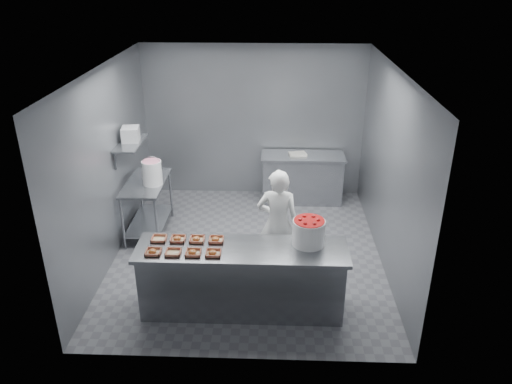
% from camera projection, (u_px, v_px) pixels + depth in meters
% --- Properties ---
extents(floor, '(4.50, 4.50, 0.00)m').
position_uv_depth(floor, '(248.00, 253.00, 7.67)').
color(floor, '#4C4C51').
rests_on(floor, ground).
extents(ceiling, '(4.50, 4.50, 0.00)m').
position_uv_depth(ceiling, '(247.00, 69.00, 6.49)').
color(ceiling, white).
rests_on(ceiling, wall_back).
extents(wall_back, '(4.00, 0.04, 2.80)m').
position_uv_depth(wall_back, '(254.00, 122.00, 9.12)').
color(wall_back, slate).
rests_on(wall_back, ground).
extents(wall_left, '(0.04, 4.50, 2.80)m').
position_uv_depth(wall_left, '(108.00, 166.00, 7.15)').
color(wall_left, slate).
rests_on(wall_left, ground).
extents(wall_right, '(0.04, 4.50, 2.80)m').
position_uv_depth(wall_right, '(389.00, 170.00, 7.01)').
color(wall_right, slate).
rests_on(wall_right, ground).
extents(service_counter, '(2.60, 0.70, 0.90)m').
position_uv_depth(service_counter, '(242.00, 279.00, 6.25)').
color(service_counter, slate).
rests_on(service_counter, ground).
extents(prep_table, '(0.60, 1.20, 0.90)m').
position_uv_depth(prep_table, '(147.00, 199.00, 8.02)').
color(prep_table, slate).
rests_on(prep_table, ground).
extents(back_counter, '(1.50, 0.60, 0.90)m').
position_uv_depth(back_counter, '(302.00, 178.00, 9.17)').
color(back_counter, slate).
rests_on(back_counter, ground).
extents(wall_shelf, '(0.35, 0.90, 0.03)m').
position_uv_depth(wall_shelf, '(131.00, 143.00, 7.62)').
color(wall_shelf, slate).
rests_on(wall_shelf, wall_left).
extents(tray_0, '(0.19, 0.18, 0.06)m').
position_uv_depth(tray_0, '(153.00, 252.00, 5.95)').
color(tray_0, tan).
rests_on(tray_0, service_counter).
extents(tray_1, '(0.19, 0.18, 0.04)m').
position_uv_depth(tray_1, '(173.00, 252.00, 5.94)').
color(tray_1, tan).
rests_on(tray_1, service_counter).
extents(tray_2, '(0.19, 0.18, 0.06)m').
position_uv_depth(tray_2, '(193.00, 253.00, 5.93)').
color(tray_2, tan).
rests_on(tray_2, service_counter).
extents(tray_3, '(0.19, 0.18, 0.06)m').
position_uv_depth(tray_3, '(213.00, 253.00, 5.92)').
color(tray_3, tan).
rests_on(tray_3, service_counter).
extents(tray_4, '(0.19, 0.18, 0.04)m').
position_uv_depth(tray_4, '(159.00, 239.00, 6.23)').
color(tray_4, tan).
rests_on(tray_4, service_counter).
extents(tray_5, '(0.19, 0.18, 0.06)m').
position_uv_depth(tray_5, '(178.00, 239.00, 6.22)').
color(tray_5, tan).
rests_on(tray_5, service_counter).
extents(tray_6, '(0.19, 0.18, 0.06)m').
position_uv_depth(tray_6, '(197.00, 239.00, 6.22)').
color(tray_6, tan).
rests_on(tray_6, service_counter).
extents(tray_7, '(0.19, 0.18, 0.06)m').
position_uv_depth(tray_7, '(216.00, 240.00, 6.21)').
color(tray_7, tan).
rests_on(tray_7, service_counter).
extents(worker, '(0.60, 0.42, 1.58)m').
position_uv_depth(worker, '(278.00, 223.00, 6.88)').
color(worker, white).
rests_on(worker, ground).
extents(strawberry_tub, '(0.40, 0.40, 0.33)m').
position_uv_depth(strawberry_tub, '(309.00, 231.00, 6.09)').
color(strawberry_tub, white).
rests_on(strawberry_tub, service_counter).
extents(glaze_bucket, '(0.32, 0.30, 0.47)m').
position_uv_depth(glaze_bucket, '(152.00, 172.00, 7.73)').
color(glaze_bucket, white).
rests_on(glaze_bucket, prep_table).
extents(bucket_lid, '(0.34, 0.34, 0.02)m').
position_uv_depth(bucket_lid, '(152.00, 178.00, 8.01)').
color(bucket_lid, white).
rests_on(bucket_lid, prep_table).
extents(rag, '(0.15, 0.13, 0.02)m').
position_uv_depth(rag, '(152.00, 175.00, 8.11)').
color(rag, '#CCB28C').
rests_on(rag, prep_table).
extents(appliance, '(0.29, 0.32, 0.22)m').
position_uv_depth(appliance, '(131.00, 134.00, 7.61)').
color(appliance, gray).
rests_on(appliance, wall_shelf).
extents(paper_stack, '(0.34, 0.27, 0.04)m').
position_uv_depth(paper_stack, '(298.00, 154.00, 8.97)').
color(paper_stack, silver).
rests_on(paper_stack, back_counter).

